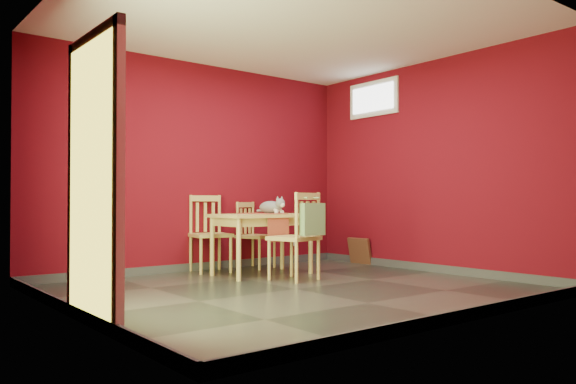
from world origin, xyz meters
TOP-DOWN VIEW (x-y plane):
  - ground at (0.00, 0.00)m, footprint 4.50×4.50m
  - room_shell at (0.00, 0.00)m, footprint 4.50×4.50m
  - doorway at (-2.23, -0.40)m, footprint 0.06×1.01m
  - window at (2.23, 1.00)m, footprint 0.05×0.90m
  - outlet_plate at (1.60, 1.99)m, footprint 0.08×0.02m
  - dining_table at (0.39, 1.13)m, footprint 1.19×0.70m
  - table_runner at (0.39, 1.02)m, footprint 0.32×0.65m
  - chair_far_left at (0.04, 1.80)m, footprint 0.53×0.53m
  - chair_far_right at (0.71, 1.78)m, footprint 0.53×0.53m
  - chair_near at (0.41, 0.49)m, footprint 0.55×0.55m
  - tote_bag at (0.44, 0.26)m, footprint 0.30×0.18m
  - cat at (0.51, 1.12)m, footprint 0.24×0.45m
  - picture_frame at (2.19, 1.24)m, footprint 0.15×0.38m

SIDE VIEW (x-z plane):
  - ground at x=0.00m, z-range 0.00..0.00m
  - room_shell at x=0.00m, z-range -2.20..2.30m
  - picture_frame at x=2.19m, z-range 0.00..0.37m
  - outlet_plate at x=1.60m, z-range 0.24..0.36m
  - chair_far_right at x=0.71m, z-range 0.01..0.90m
  - chair_far_left at x=0.04m, z-range 0.01..0.99m
  - chair_near at x=0.41m, z-range 0.01..1.01m
  - dining_table at x=0.39m, z-range 0.28..1.02m
  - table_runner at x=0.39m, z-range 0.53..0.86m
  - tote_bag at x=0.44m, z-range 0.49..0.91m
  - cat at x=0.51m, z-range 0.74..0.96m
  - doorway at x=-2.23m, z-range 0.06..2.19m
  - window at x=2.23m, z-range 2.10..2.60m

